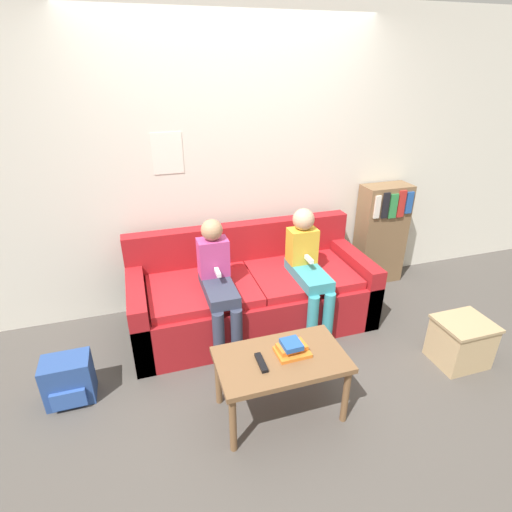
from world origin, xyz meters
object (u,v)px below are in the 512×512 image
person_left (218,280)px  backpack (69,380)px  coffee_table (281,365)px  person_right (308,265)px  tv_remote (261,363)px  couch (251,294)px  bookshelf (381,234)px  storage_box (461,342)px

person_left → backpack: (-1.13, -0.31, -0.43)m
coffee_table → person_left: size_ratio=0.79×
person_left → person_right: person_right is taller
tv_remote → couch: bearing=77.2°
bookshelf → storage_box: bearing=-95.2°
coffee_table → bookshelf: (1.63, 1.41, 0.13)m
coffee_table → couch: bearing=83.4°
person_right → tv_remote: 1.12m
couch → person_left: 0.50m
couch → bookshelf: bookshelf is taller
person_left → person_right: (0.77, 0.00, 0.01)m
person_left → tv_remote: person_left is taller
storage_box → coffee_table: bearing=-178.1°
couch → tv_remote: couch is taller
couch → person_left: size_ratio=1.97×
tv_remote → bookshelf: bearing=39.8°
person_left → couch: bearing=32.0°
bookshelf → storage_box: bookshelf is taller
couch → tv_remote: size_ratio=12.10×
couch → person_right: size_ratio=1.96×
coffee_table → bookshelf: bearing=40.8°
storage_box → backpack: 2.90m
coffee_table → bookshelf: bookshelf is taller
couch → backpack: (-1.47, -0.52, -0.12)m
person_right → bookshelf: 1.21m
tv_remote → person_right: bearing=52.3°
tv_remote → backpack: size_ratio=0.51×
couch → bookshelf: (1.51, 0.35, 0.24)m
couch → tv_remote: bearing=-103.6°
backpack → couch: bearing=19.5°
person_right → tv_remote: size_ratio=6.17×
couch → bookshelf: size_ratio=1.98×
couch → storage_box: size_ratio=5.19×
tv_remote → bookshelf: size_ratio=0.16×
bookshelf → storage_box: size_ratio=2.62×
person_left → storage_box: size_ratio=2.63×
person_left → person_right: size_ratio=0.99×
storage_box → backpack: storage_box is taller
couch → person_left: person_left is taller
storage_box → tv_remote: bearing=-177.6°
person_right → storage_box: size_ratio=2.65×
tv_remote → bookshelf: bookshelf is taller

